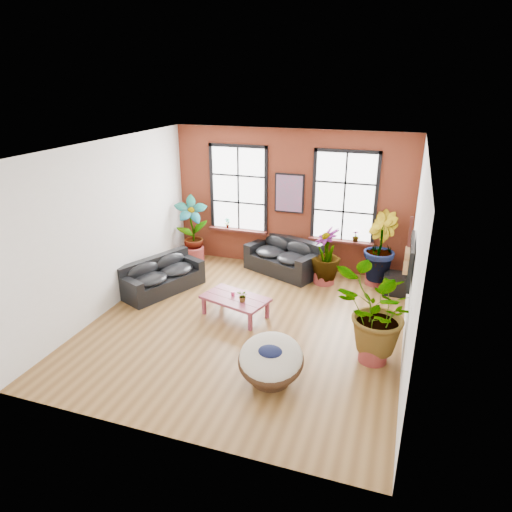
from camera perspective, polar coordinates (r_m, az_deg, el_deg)
The scene contains 19 objects.
room at distance 8.65m, azimuth -0.96°, elevation 2.01°, with size 6.04×6.54×3.54m.
sofa_back at distance 11.53m, azimuth 3.51°, elevation -0.16°, with size 2.06×1.55×0.85m.
sofa_left at distance 10.74m, azimuth -11.77°, elevation -2.51°, with size 1.50×2.07×0.76m.
coffee_table at distance 9.40m, azimuth -2.61°, elevation -5.44°, with size 1.49×1.10×0.51m.
papasan_chair at distance 7.49m, azimuth 1.86°, elevation -12.85°, with size 1.19×1.21×0.80m.
poster at distance 11.39m, azimuth 4.18°, elevation 7.82°, with size 0.74×0.06×0.98m.
tv_wall_unit at distance 8.71m, azimuth 18.61°, elevation -0.48°, with size 0.13×1.86×1.20m.
media_box at distance 10.88m, azimuth 17.20°, elevation -3.34°, with size 0.60×0.51×0.48m.
pot_back_left at distance 12.30m, azimuth -7.78°, elevation 0.19°, with size 0.65×0.65×0.40m.
pot_back_right at distance 11.26m, azimuth 14.73°, elevation -2.55°, with size 0.55×0.55×0.35m.
pot_right_wall at distance 8.35m, azimuth 14.40°, elevation -11.49°, with size 0.65×0.65×0.36m.
pot_mid at distance 11.06m, azimuth 8.51°, elevation -2.47°, with size 0.61×0.61×0.37m.
floor_plant_back_left at distance 12.08m, azimuth -8.02°, elevation 3.61°, with size 0.86×0.58×1.63m, color #134716.
floor_plant_back_right at distance 10.99m, azimuth 15.11°, elevation 1.21°, with size 0.89×0.72×1.62m, color #134716.
floor_plant_right_wall at distance 8.01m, azimuth 14.80°, elevation -6.98°, with size 1.35×1.17×1.50m, color #134716.
floor_plant_mid at distance 10.83m, azimuth 8.76°, elevation 0.31°, with size 0.70×0.70×1.25m, color #134716.
table_plant at distance 9.14m, azimuth -1.65°, elevation -5.01°, with size 0.23×0.20×0.25m, color #134716.
sill_plant_left at distance 12.08m, azimuth -3.60°, elevation 4.14°, with size 0.14×0.10×0.27m, color #134716.
sill_plant_right at distance 11.31m, azimuth 12.36°, elevation 2.44°, with size 0.15×0.15×0.27m, color #134716.
Camera 1 is at (2.74, -7.54, 4.64)m, focal length 32.00 mm.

